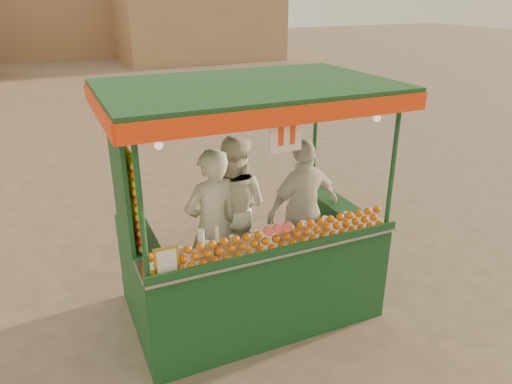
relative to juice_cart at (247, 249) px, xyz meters
name	(u,v)px	position (x,y,z in m)	size (l,w,h in m)	color
ground	(254,306)	(0.13, 0.10, -0.93)	(90.00, 90.00, 0.00)	brown
building_right	(197,15)	(7.13, 24.10, 1.57)	(9.00, 6.00, 5.00)	#A2775C
juice_cart	(247,249)	(0.00, 0.00, 0.00)	(3.16, 2.05, 2.87)	#103D17
vendor_left	(212,226)	(-0.39, 0.09, 0.34)	(0.76, 0.58, 1.87)	beige
vendor_middle	(233,207)	(0.03, 0.49, 0.33)	(1.14, 1.13, 1.86)	white
vendor_right	(303,209)	(0.83, 0.13, 0.31)	(1.12, 0.59, 1.82)	silver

